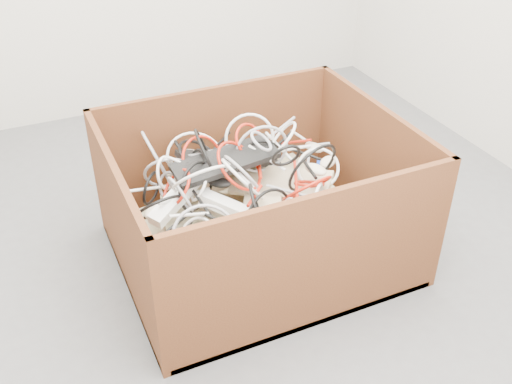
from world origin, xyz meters
name	(u,v)px	position (x,y,z in m)	size (l,w,h in m)	color
ground	(242,239)	(0.00, 0.00, 0.00)	(3.00, 3.00, 0.00)	#535255
cardboard_box	(255,226)	(0.01, -0.12, 0.15)	(1.10, 0.92, 0.58)	#402010
keyboard_pile	(254,198)	(0.01, -0.11, 0.28)	(0.98, 0.64, 0.37)	tan
mice_scatter	(263,185)	(0.03, -0.14, 0.35)	(0.86, 0.64, 0.18)	beige
power_strip_left	(181,193)	(-0.28, -0.10, 0.38)	(0.32, 0.06, 0.04)	white
power_strip_right	(238,211)	(-0.11, -0.23, 0.33)	(0.30, 0.06, 0.04)	white
vga_plug	(322,166)	(0.33, -0.08, 0.34)	(0.04, 0.04, 0.02)	#0D31C6
cable_tangle	(228,174)	(-0.09, -0.09, 0.41)	(0.98, 0.79, 0.41)	#959499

